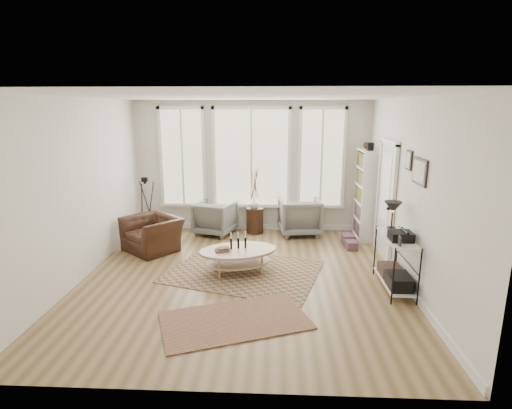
{
  "coord_description": "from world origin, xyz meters",
  "views": [
    {
      "loc": [
        0.52,
        -6.12,
        2.73
      ],
      "look_at": [
        0.2,
        0.6,
        1.1
      ],
      "focal_mm": 28.0,
      "sensor_mm": 36.0,
      "label": 1
    }
  ],
  "objects_px": {
    "low_shelf": "(396,257)",
    "accent_chair": "(152,234)",
    "bookcase": "(365,194)",
    "armchair_right": "(299,216)",
    "coffee_table": "(238,254)",
    "side_table": "(255,199)",
    "armchair_left": "(215,218)"
  },
  "relations": [
    {
      "from": "low_shelf",
      "to": "accent_chair",
      "type": "height_order",
      "value": "low_shelf"
    },
    {
      "from": "bookcase",
      "to": "armchair_right",
      "type": "height_order",
      "value": "bookcase"
    },
    {
      "from": "low_shelf",
      "to": "coffee_table",
      "type": "height_order",
      "value": "low_shelf"
    },
    {
      "from": "low_shelf",
      "to": "side_table",
      "type": "bearing_deg",
      "value": 129.87
    },
    {
      "from": "bookcase",
      "to": "accent_chair",
      "type": "bearing_deg",
      "value": -167.03
    },
    {
      "from": "coffee_table",
      "to": "armchair_left",
      "type": "height_order",
      "value": "armchair_left"
    },
    {
      "from": "low_shelf",
      "to": "coffee_table",
      "type": "xyz_separation_m",
      "value": [
        -2.47,
        0.5,
        -0.19
      ]
    },
    {
      "from": "side_table",
      "to": "armchair_right",
      "type": "bearing_deg",
      "value": -1.9
    },
    {
      "from": "coffee_table",
      "to": "accent_chair",
      "type": "distance_m",
      "value": 2.05
    },
    {
      "from": "coffee_table",
      "to": "armchair_right",
      "type": "distance_m",
      "value": 2.5
    },
    {
      "from": "low_shelf",
      "to": "armchair_left",
      "type": "relative_size",
      "value": 1.61
    },
    {
      "from": "bookcase",
      "to": "accent_chair",
      "type": "xyz_separation_m",
      "value": [
        -4.3,
        -0.99,
        -0.63
      ]
    },
    {
      "from": "coffee_table",
      "to": "armchair_right",
      "type": "xyz_separation_m",
      "value": [
        1.17,
        2.21,
        0.08
      ]
    },
    {
      "from": "armchair_right",
      "to": "side_table",
      "type": "relative_size",
      "value": 0.55
    },
    {
      "from": "bookcase",
      "to": "armchair_left",
      "type": "distance_m",
      "value": 3.28
    },
    {
      "from": "armchair_right",
      "to": "low_shelf",
      "type": "bearing_deg",
      "value": 108.73
    },
    {
      "from": "bookcase",
      "to": "armchair_right",
      "type": "relative_size",
      "value": 2.32
    },
    {
      "from": "armchair_left",
      "to": "accent_chair",
      "type": "bearing_deg",
      "value": 63.51
    },
    {
      "from": "armchair_right",
      "to": "side_table",
      "type": "distance_m",
      "value": 1.05
    },
    {
      "from": "coffee_table",
      "to": "armchair_left",
      "type": "distance_m",
      "value": 2.24
    },
    {
      "from": "armchair_left",
      "to": "low_shelf",
      "type": "bearing_deg",
      "value": 157.98
    },
    {
      "from": "accent_chair",
      "to": "coffee_table",
      "type": "bearing_deg",
      "value": 10.14
    },
    {
      "from": "bookcase",
      "to": "coffee_table",
      "type": "distance_m",
      "value": 3.29
    },
    {
      "from": "bookcase",
      "to": "low_shelf",
      "type": "distance_m",
      "value": 2.56
    },
    {
      "from": "bookcase",
      "to": "low_shelf",
      "type": "bearing_deg",
      "value": -91.28
    },
    {
      "from": "bookcase",
      "to": "side_table",
      "type": "bearing_deg",
      "value": 174.53
    },
    {
      "from": "side_table",
      "to": "accent_chair",
      "type": "xyz_separation_m",
      "value": [
        -1.95,
        -1.22,
        -0.44
      ]
    },
    {
      "from": "low_shelf",
      "to": "armchair_right",
      "type": "bearing_deg",
      "value": 115.7
    },
    {
      "from": "low_shelf",
      "to": "side_table",
      "type": "distance_m",
      "value": 3.59
    },
    {
      "from": "bookcase",
      "to": "side_table",
      "type": "height_order",
      "value": "bookcase"
    },
    {
      "from": "armchair_right",
      "to": "side_table",
      "type": "bearing_deg",
      "value": -8.88
    },
    {
      "from": "armchair_left",
      "to": "side_table",
      "type": "xyz_separation_m",
      "value": [
        0.87,
        0.11,
        0.4
      ]
    }
  ]
}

